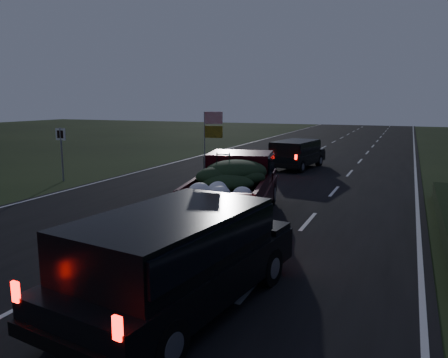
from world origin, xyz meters
The scene contains 6 objects.
ground centered at (0.00, 0.00, 0.00)m, with size 120.00×120.00×0.00m, color black.
road_asphalt centered at (0.00, 0.00, 0.01)m, with size 14.00×120.00×0.02m, color black.
route_sign centered at (-8.50, 5.00, 1.66)m, with size 0.55×0.08×2.50m.
pickup_truck centered at (1.29, 2.14, 1.13)m, with size 3.24×6.06×3.02m.
lead_suv centered at (0.60, 13.07, 0.96)m, with size 2.43×4.61×1.26m.
rear_suv centered at (2.67, -4.19, 1.13)m, with size 2.84×5.42×1.49m.
Camera 1 is at (6.31, -10.60, 3.71)m, focal length 35.00 mm.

